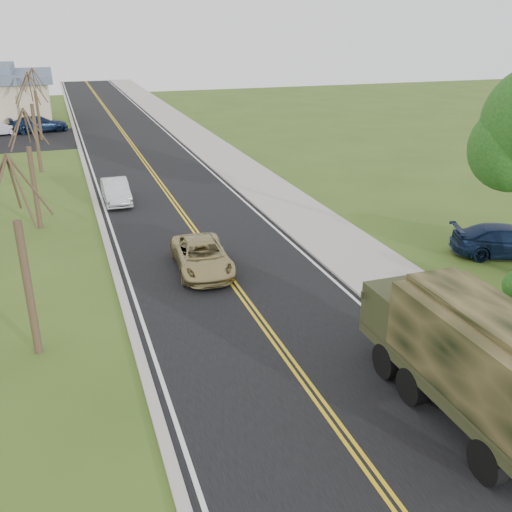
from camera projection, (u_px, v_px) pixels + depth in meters
name	position (u px, v px, depth m)	size (l,w,h in m)	color
road	(134.00, 148.00, 45.64)	(8.00, 120.00, 0.01)	black
curb_right	(185.00, 144.00, 46.88)	(0.30, 120.00, 0.12)	#9E998E
sidewalk_right	(206.00, 142.00, 47.41)	(3.20, 120.00, 0.10)	#9E998E
curb_left	(80.00, 151.00, 44.37)	(0.30, 120.00, 0.10)	#9E998E
bare_tree_a	(26.00, 273.00, 16.29)	(1.93, 2.26, 6.08)	#38281C
bare_tree_b	(33.00, 178.00, 26.84)	(1.83, 2.14, 5.73)	#38281C
bare_tree_c	(35.00, 130.00, 37.23)	(2.04, 2.39, 6.42)	#38281C
bare_tree_d	(38.00, 109.00, 47.81)	(1.88, 2.20, 5.91)	#38281C
military_truck	(468.00, 350.00, 13.93)	(2.29, 6.44, 3.20)	black
suv_champagne	(202.00, 256.00, 22.76)	(2.04, 4.43, 1.23)	tan
sedan_silver	(116.00, 191.00, 31.49)	(1.35, 3.86, 1.27)	silver
pickup_navy	(507.00, 241.00, 24.21)	(1.86, 4.58, 1.33)	#0F1C39
lot_car_navy	(39.00, 124.00, 51.93)	(2.07, 5.10, 1.48)	#0F1D38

